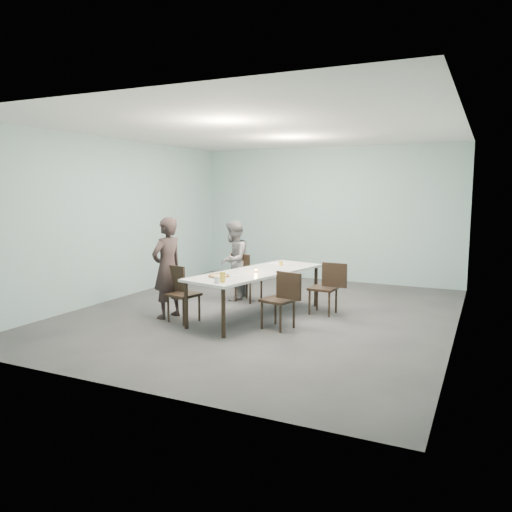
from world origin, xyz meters
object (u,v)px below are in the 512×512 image
at_px(chair_near_left, 180,289).
at_px(beer_glass, 223,277).
at_px(diner_near, 167,268).
at_px(table, 257,275).
at_px(side_plate, 235,276).
at_px(tealight, 256,271).
at_px(chair_far_left, 245,274).
at_px(chair_far_right, 328,285).
at_px(diner_far, 234,260).
at_px(pizza, 219,276).
at_px(water_tumbler, 217,280).
at_px(amber_tumbler, 281,263).
at_px(chair_near_right, 282,296).

bearing_deg(chair_near_left, beer_glass, -7.29).
height_order(diner_near, beer_glass, diner_near).
distance_m(table, side_plate, 0.59).
height_order(chair_near_left, tealight, chair_near_left).
distance_m(chair_far_left, side_plate, 1.68).
bearing_deg(diner_near, chair_far_right, 131.01).
relative_size(chair_near_left, diner_near, 0.54).
xyz_separation_m(diner_far, tealight, (0.99, -1.12, 0.03)).
xyz_separation_m(chair_far_left, diner_far, (-0.25, 0.02, 0.24)).
bearing_deg(diner_near, tealight, 123.54).
bearing_deg(tealight, table, 109.25).
bearing_deg(table, pizza, -109.96).
distance_m(chair_far_left, pizza, 1.79).
xyz_separation_m(chair_near_left, beer_glass, (0.96, -0.35, 0.32)).
distance_m(diner_far, tealight, 1.50).
bearing_deg(pizza, water_tumbler, -63.93).
distance_m(table, diner_near, 1.44).
distance_m(chair_near_left, amber_tumbler, 1.86).
distance_m(beer_glass, water_tumbler, 0.11).
relative_size(chair_near_left, chair_far_right, 1.00).
relative_size(chair_far_right, tealight, 15.54).
bearing_deg(pizza, tealight, 62.85).
bearing_deg(tealight, water_tumbler, -95.54).
xyz_separation_m(diner_far, beer_glass, (0.93, -2.09, 0.08)).
bearing_deg(pizza, chair_near_left, 179.86).
height_order(chair_near_left, chair_far_right, same).
xyz_separation_m(chair_far_left, side_plate, (0.60, -1.55, 0.25)).
distance_m(pizza, beer_glass, 0.44).
bearing_deg(amber_tumbler, tealight, -95.45).
relative_size(chair_near_left, pizza, 2.56).
relative_size(diner_far, amber_tumbler, 18.53).
xyz_separation_m(diner_near, diner_far, (0.32, 1.66, -0.07)).
height_order(water_tumbler, amber_tumbler, water_tumbler).
xyz_separation_m(chair_far_right, amber_tumbler, (-0.87, 0.09, 0.29)).
bearing_deg(chair_near_right, chair_far_left, -34.10).
distance_m(chair_far_right, pizza, 1.90).
height_order(chair_near_right, amber_tumbler, chair_near_right).
distance_m(chair_far_left, chair_near_right, 2.02).
relative_size(diner_near, water_tumbler, 18.07).
bearing_deg(pizza, chair_near_right, 13.63).
xyz_separation_m(chair_far_left, chair_near_right, (1.36, -1.50, 0.00)).
height_order(beer_glass, amber_tumbler, beer_glass).
height_order(chair_far_left, diner_far, diner_far).
xyz_separation_m(chair_far_right, tealight, (-0.95, -0.76, 0.27)).
height_order(chair_near_left, beer_glass, beer_glass).
xyz_separation_m(chair_far_left, amber_tumbler, (0.82, -0.25, 0.29)).
bearing_deg(diner_near, chair_near_right, 105.50).
xyz_separation_m(beer_glass, water_tumbler, (-0.04, -0.09, -0.03)).
bearing_deg(chair_far_left, chair_near_left, -87.60).
relative_size(pizza, side_plate, 1.89).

